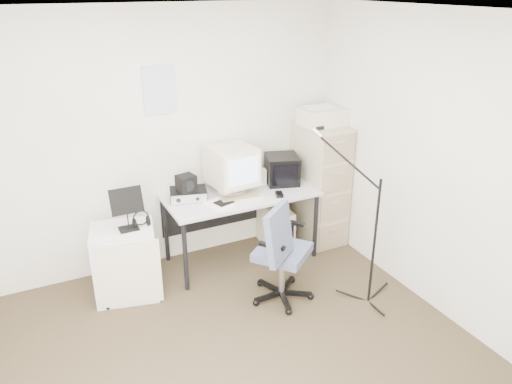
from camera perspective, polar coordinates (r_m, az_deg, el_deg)
name	(u,v)px	position (r m, az deg, el deg)	size (l,w,h in m)	color
floor	(247,365)	(3.98, -1.08, -19.17)	(3.60, 3.60, 0.01)	#322A1E
ceiling	(243,13)	(2.95, -1.46, 19.75)	(3.60, 3.60, 0.01)	white
wall_back	(165,142)	(4.86, -10.38, 5.65)	(3.60, 0.02, 2.50)	white
wall_right	(448,172)	(4.29, 21.06, 2.14)	(0.02, 3.60, 2.50)	white
wall_calendar	(159,90)	(4.72, -11.01, 11.38)	(0.30, 0.02, 0.44)	white
filing_cabinet	(320,184)	(5.41, 7.29, 0.94)	(0.40, 0.60, 1.30)	#ADA78F
printer	(323,116)	(5.19, 7.63, 8.56)	(0.46, 0.31, 0.18)	beige
desk	(241,226)	(5.08, -1.70, -3.94)	(1.50, 0.70, 0.73)	silver
crt_monitor	(231,170)	(4.90, -2.83, 2.57)	(0.42, 0.44, 0.46)	beige
crt_tv	(282,169)	(5.15, 2.98, 2.62)	(0.32, 0.34, 0.29)	black
desk_speaker	(261,177)	(5.12, 0.62, 1.75)	(0.09, 0.09, 0.16)	beige
keyboard	(241,198)	(4.78, -1.75, -0.74)	(0.42, 0.15, 0.02)	beige
mouse	(279,194)	(4.86, 2.66, -0.27)	(0.07, 0.11, 0.03)	black
radio_receiver	(188,194)	(4.82, -7.74, -0.25)	(0.35, 0.25, 0.10)	black
radio_speaker	(186,183)	(4.74, -7.99, 0.98)	(0.16, 0.15, 0.16)	black
papers	(220,204)	(4.67, -4.14, -1.43)	(0.20, 0.27, 0.02)	white
pc_tower	(276,227)	(5.39, 2.25, -3.98)	(0.21, 0.48, 0.45)	beige
office_chair	(282,250)	(4.40, 3.04, -6.64)	(0.57, 0.57, 0.98)	#42506F
side_cart	(125,262)	(4.68, -14.72, -7.74)	(0.54, 0.43, 0.67)	silver
music_stand	(127,208)	(4.41, -14.57, -1.82)	(0.27, 0.15, 0.40)	black
headphones	(141,221)	(4.50, -12.98, -3.25)	(0.16, 0.16, 0.03)	black
mic_stand	(376,224)	(4.34, 13.59, -3.57)	(0.02, 0.02, 1.55)	black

